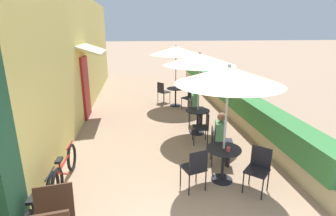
{
  "coord_description": "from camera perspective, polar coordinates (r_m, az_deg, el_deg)",
  "views": [
    {
      "loc": [
        -0.66,
        -2.66,
        3.04
      ],
      "look_at": [
        0.15,
        3.89,
        1.0
      ],
      "focal_mm": 28.0,
      "sensor_mm": 36.0,
      "label": 1
    }
  ],
  "objects": [
    {
      "name": "cafe_facade_wall",
      "position": [
        9.91,
        -18.3,
        10.82
      ],
      "size": [
        0.98,
        14.33,
        4.2
      ],
      "color": "#E0CC6B",
      "rests_on": "ground_plane"
    },
    {
      "name": "planter_hedge",
      "position": [
        10.6,
        11.94,
        3.13
      ],
      "size": [
        0.6,
        13.33,
        1.01
      ],
      "color": "tan",
      "rests_on": "ground_plane"
    },
    {
      "name": "patio_table_near",
      "position": [
        5.51,
        11.9,
        -10.71
      ],
      "size": [
        0.7,
        0.7,
        0.72
      ],
      "color": "black",
      "rests_on": "ground_plane"
    },
    {
      "name": "patio_umbrella_near",
      "position": [
        4.96,
        13.1,
        6.93
      ],
      "size": [
        2.02,
        2.02,
        2.4
      ],
      "color": "#B7B7BC",
      "rests_on": "ground_plane"
    },
    {
      "name": "cafe_chair_near_left",
      "position": [
        5.1,
        5.96,
        -12.54
      ],
      "size": [
        0.5,
        0.5,
        0.87
      ],
      "rotation": [
        0.0,
        0.0,
        6.58
      ],
      "color": "black",
      "rests_on": "ground_plane"
    },
    {
      "name": "cafe_chair_near_right",
      "position": [
        5.37,
        19.11,
        -11.89
      ],
      "size": [
        0.57,
        0.57,
        0.87
      ],
      "rotation": [
        0.0,
        0.0,
        8.67
      ],
      "color": "black",
      "rests_on": "ground_plane"
    },
    {
      "name": "cafe_chair_near_back",
      "position": [
        6.11,
        10.57,
        -7.52
      ],
      "size": [
        0.48,
        0.48,
        0.87
      ],
      "rotation": [
        0.0,
        0.0,
        10.77
      ],
      "color": "black",
      "rests_on": "ground_plane"
    },
    {
      "name": "seated_patron_near_back",
      "position": [
        6.05,
        11.72,
        -6.07
      ],
      "size": [
        0.46,
        0.4,
        1.25
      ],
      "rotation": [
        0.0,
        0.0,
        10.77
      ],
      "color": "#23232D",
      "rests_on": "ground_plane"
    },
    {
      "name": "coffee_cup_near",
      "position": [
        5.29,
        13.0,
        -8.74
      ],
      "size": [
        0.07,
        0.07,
        0.09
      ],
      "color": "#B73D3D",
      "rests_on": "patio_table_near"
    },
    {
      "name": "patio_table_mid",
      "position": [
        7.76,
        6.46,
        -2.06
      ],
      "size": [
        0.7,
        0.7,
        0.72
      ],
      "color": "black",
      "rests_on": "ground_plane"
    },
    {
      "name": "patio_umbrella_mid",
      "position": [
        7.38,
        6.9,
        10.47
      ],
      "size": [
        2.02,
        2.02,
        2.4
      ],
      "color": "#B7B7BC",
      "rests_on": "ground_plane"
    },
    {
      "name": "cafe_chair_mid_left",
      "position": [
        8.4,
        5.44,
        -0.39
      ],
      "size": [
        0.45,
        0.45,
        0.87
      ],
      "rotation": [
        0.0,
        0.0,
        4.59
      ],
      "color": "black",
      "rests_on": "ground_plane"
    },
    {
      "name": "seated_patron_mid_left",
      "position": [
        8.36,
        6.24,
        0.72
      ],
      "size": [
        0.44,
        0.37,
        1.25
      ],
      "rotation": [
        0.0,
        0.0,
        4.59
      ],
      "color": "#23232D",
      "rests_on": "ground_plane"
    },
    {
      "name": "cafe_chair_mid_right",
      "position": [
        7.12,
        7.67,
        -3.74
      ],
      "size": [
        0.45,
        0.45,
        0.87
      ],
      "rotation": [
        0.0,
        0.0,
        7.73
      ],
      "color": "black",
      "rests_on": "ground_plane"
    },
    {
      "name": "patio_table_far",
      "position": [
        10.5,
        1.65,
        3.13
      ],
      "size": [
        0.7,
        0.7,
        0.72
      ],
      "color": "black",
      "rests_on": "ground_plane"
    },
    {
      "name": "patio_umbrella_far",
      "position": [
        10.22,
        1.73,
        12.4
      ],
      "size": [
        2.02,
        2.02,
        2.4
      ],
      "color": "#B7B7BC",
      "rests_on": "ground_plane"
    },
    {
      "name": "cafe_chair_far_left",
      "position": [
        10.09,
        4.75,
        2.62
      ],
      "size": [
        0.56,
        0.56,
        0.87
      ],
      "rotation": [
        0.0,
        0.0,
        8.49
      ],
      "color": "black",
      "rests_on": "ground_plane"
    },
    {
      "name": "cafe_chair_far_right",
      "position": [
        10.92,
        -1.21,
        3.8
      ],
      "size": [
        0.56,
        0.56,
        0.87
      ],
      "rotation": [
        0.0,
        0.0,
        11.63
      ],
      "color": "black",
      "rests_on": "ground_plane"
    },
    {
      "name": "bicycle_leaning",
      "position": [
        4.82,
        -25.71,
        -18.93
      ],
      "size": [
        0.11,
        1.67,
        0.71
      ],
      "rotation": [
        0.0,
        0.0,
        -0.02
      ],
      "color": "black",
      "rests_on": "ground_plane"
    },
    {
      "name": "bicycle_second",
      "position": [
        5.77,
        -21.5,
        -12.24
      ],
      "size": [
        0.1,
        1.65,
        0.69
      ],
      "rotation": [
        0.0,
        0.0,
        -0.02
      ],
      "color": "black",
      "rests_on": "ground_plane"
    }
  ]
}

